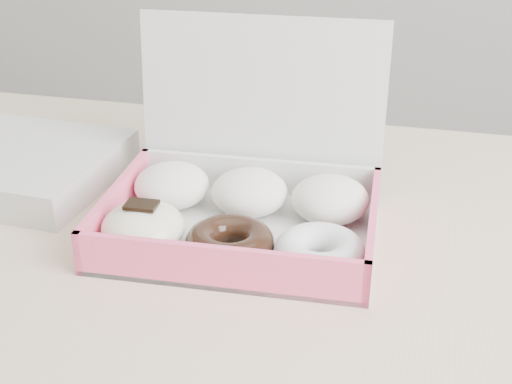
# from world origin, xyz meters

# --- Properties ---
(table) EXTENTS (1.20, 0.80, 0.75)m
(table) POSITION_xyz_m (0.00, 0.00, 0.67)
(table) COLOR tan
(table) RESTS_ON ground
(donut_box) EXTENTS (0.30, 0.25, 0.21)m
(donut_box) POSITION_xyz_m (0.13, 0.04, 0.78)
(donut_box) COLOR silver
(donut_box) RESTS_ON table
(newspapers) EXTENTS (0.28, 0.23, 0.04)m
(newspapers) POSITION_xyz_m (-0.19, 0.10, 0.77)
(newspapers) COLOR silver
(newspapers) RESTS_ON table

